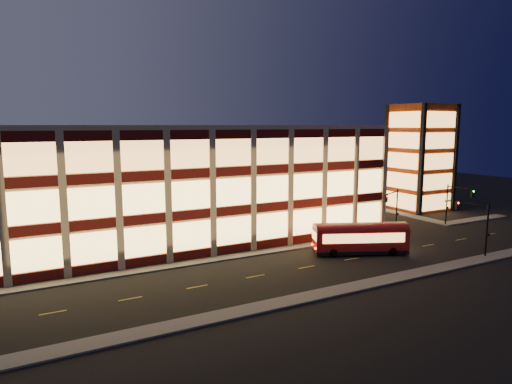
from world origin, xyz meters
TOP-DOWN VIEW (x-y plane):
  - ground at (0.00, 0.00)m, footprint 200.00×200.00m
  - sidewalk_office_south at (-3.00, 1.00)m, footprint 54.00×2.00m
  - sidewalk_office_east at (23.00, 17.00)m, footprint 2.00×30.00m
  - sidewalk_tower_south at (40.00, 1.00)m, footprint 14.00×2.00m
  - sidewalk_tower_west at (34.00, 17.00)m, footprint 2.00×30.00m
  - sidewalk_near at (0.00, -13.00)m, footprint 100.00×2.00m
  - office_building at (-2.91, 16.91)m, footprint 50.45×30.45m
  - stair_tower at (39.95, 11.95)m, footprint 8.60×8.60m
  - traffic_signal_far at (22.21, 0.24)m, footprint 3.79×1.87m
  - traffic_signal_right at (33.50, -0.62)m, footprint 1.20×4.37m
  - traffic_signal_near at (23.50, -11.03)m, footprint 0.32×4.45m
  - trolley_bus at (12.27, -4.72)m, footprint 10.71×6.68m

SIDE VIEW (x-z plane):
  - ground at x=0.00m, z-range 0.00..0.00m
  - sidewalk_office_south at x=-3.00m, z-range 0.00..0.15m
  - sidewalk_office_east at x=23.00m, z-range 0.00..0.15m
  - sidewalk_tower_south at x=40.00m, z-range 0.00..0.15m
  - sidewalk_tower_west at x=34.00m, z-range 0.00..0.15m
  - sidewalk_near at x=0.00m, z-range 0.00..0.15m
  - trolley_bus at x=12.27m, z-range 0.19..3.77m
  - traffic_signal_right at x=33.50m, z-range 1.10..7.10m
  - traffic_signal_far at x=22.21m, z-range 1.11..7.11m
  - traffic_signal_near at x=23.50m, z-range 1.13..7.13m
  - office_building at x=-2.91m, z-range 0.00..14.50m
  - stair_tower at x=39.95m, z-range -0.01..17.99m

